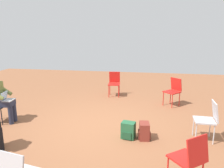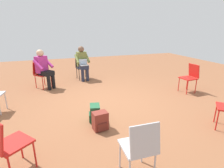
% 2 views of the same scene
% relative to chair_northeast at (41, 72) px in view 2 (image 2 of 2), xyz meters
% --- Properties ---
extents(ground_plane, '(14.97, 14.97, 0.00)m').
position_rel_chair_northeast_xyz_m(ground_plane, '(-1.97, -1.60, -0.50)').
color(ground_plane, brown).
extents(chair_northeast, '(0.59, 0.58, 0.85)m').
position_rel_chair_northeast_xyz_m(chair_northeast, '(0.00, 0.00, 0.00)').
color(chair_northeast, red).
rests_on(chair_northeast, ground).
extents(chair_east, '(0.48, 0.44, 0.85)m').
position_rel_chair_northeast_xyz_m(chair_east, '(0.62, -1.42, 0.00)').
color(chair_east, black).
rests_on(chair_east, ground).
extents(chair_northwest, '(0.58, 0.58, 0.85)m').
position_rel_chair_northeast_xyz_m(chair_northwest, '(-3.73, 0.28, 0.00)').
color(chair_northwest, red).
rests_on(chair_northwest, ground).
extents(chair_west, '(0.45, 0.41, 0.85)m').
position_rel_chair_northeast_xyz_m(chair_west, '(-4.36, -1.30, 0.00)').
color(chair_west, '#B7B7BC').
rests_on(chair_west, ground).
extents(chair_south, '(0.43, 0.46, 0.85)m').
position_rel_chair_northeast_xyz_m(chair_south, '(-1.94, -4.27, 0.00)').
color(chair_south, red).
rests_on(chair_south, ground).
extents(person_with_laptop, '(0.55, 0.53, 1.24)m').
position_rel_chair_northeast_xyz_m(person_with_laptop, '(0.45, -1.44, 0.20)').
color(person_with_laptop, '#23283D').
rests_on(person_with_laptop, ground).
extents(person_in_magenta, '(0.63, 0.63, 1.24)m').
position_rel_chair_northeast_xyz_m(person_in_magenta, '(-0.13, -0.11, 0.20)').
color(person_in_magenta, black).
rests_on(person_in_magenta, ground).
extents(backpack_near_laptop_user, '(0.27, 0.30, 0.36)m').
position_rel_chair_northeast_xyz_m(backpack_near_laptop_user, '(-3.07, -1.14, -0.34)').
color(backpack_near_laptop_user, maroon).
rests_on(backpack_near_laptop_user, ground).
extents(backpack_by_empty_chair, '(0.31, 0.28, 0.36)m').
position_rel_chair_northeast_xyz_m(backpack_by_empty_chair, '(-2.74, -1.12, -0.34)').
color(backpack_by_empty_chair, '#235B38').
rests_on(backpack_by_empty_chair, ground).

